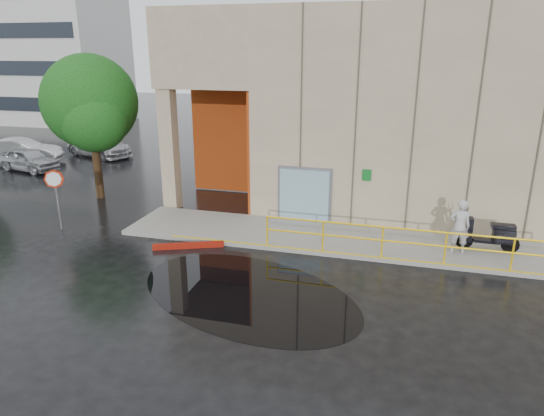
{
  "coord_description": "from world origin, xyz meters",
  "views": [
    {
      "loc": [
        3.68,
        -11.54,
        6.43
      ],
      "look_at": [
        -0.29,
        3.0,
        1.52
      ],
      "focal_mm": 32.0,
      "sensor_mm": 36.0,
      "label": 1
    }
  ],
  "objects_px": {
    "scooter": "(490,225)",
    "tree_near": "(91,106)",
    "car_b": "(21,151)",
    "car_c": "(99,145)",
    "stop_sign": "(55,186)",
    "red_curb": "(188,245)",
    "person": "(460,227)",
    "car_a": "(29,159)"
  },
  "relations": [
    {
      "from": "scooter",
      "to": "tree_near",
      "type": "height_order",
      "value": "tree_near"
    },
    {
      "from": "car_b",
      "to": "car_c",
      "type": "distance_m",
      "value": 4.44
    },
    {
      "from": "car_b",
      "to": "car_c",
      "type": "height_order",
      "value": "car_b"
    },
    {
      "from": "scooter",
      "to": "stop_sign",
      "type": "distance_m",
      "value": 15.25
    },
    {
      "from": "red_curb",
      "to": "scooter",
      "type": "bearing_deg",
      "value": 12.03
    },
    {
      "from": "red_curb",
      "to": "car_b",
      "type": "height_order",
      "value": "car_b"
    },
    {
      "from": "person",
      "to": "tree_near",
      "type": "distance_m",
      "value": 15.6
    },
    {
      "from": "car_a",
      "to": "car_c",
      "type": "xyz_separation_m",
      "value": [
        1.43,
        4.49,
        0.06
      ]
    },
    {
      "from": "car_c",
      "to": "stop_sign",
      "type": "bearing_deg",
      "value": -133.02
    },
    {
      "from": "scooter",
      "to": "stop_sign",
      "type": "bearing_deg",
      "value": -173.06
    },
    {
      "from": "person",
      "to": "car_a",
      "type": "distance_m",
      "value": 22.99
    },
    {
      "from": "scooter",
      "to": "tree_near",
      "type": "relative_size",
      "value": 0.31
    },
    {
      "from": "stop_sign",
      "to": "car_a",
      "type": "distance_m",
      "value": 11.03
    },
    {
      "from": "person",
      "to": "tree_near",
      "type": "bearing_deg",
      "value": -14.77
    },
    {
      "from": "person",
      "to": "car_c",
      "type": "height_order",
      "value": "person"
    },
    {
      "from": "scooter",
      "to": "car_b",
      "type": "height_order",
      "value": "scooter"
    },
    {
      "from": "scooter",
      "to": "car_b",
      "type": "bearing_deg",
      "value": 164.23
    },
    {
      "from": "scooter",
      "to": "red_curb",
      "type": "bearing_deg",
      "value": -167.36
    },
    {
      "from": "stop_sign",
      "to": "tree_near",
      "type": "distance_m",
      "value": 4.7
    },
    {
      "from": "red_curb",
      "to": "car_c",
      "type": "distance_m",
      "value": 17.25
    },
    {
      "from": "stop_sign",
      "to": "car_b",
      "type": "height_order",
      "value": "stop_sign"
    },
    {
      "from": "person",
      "to": "car_b",
      "type": "xyz_separation_m",
      "value": [
        -23.8,
        7.73,
        -0.3
      ]
    },
    {
      "from": "car_b",
      "to": "stop_sign",
      "type": "bearing_deg",
      "value": -151.89
    },
    {
      "from": "person",
      "to": "car_c",
      "type": "xyz_separation_m",
      "value": [
        -20.65,
        10.86,
        -0.34
      ]
    },
    {
      "from": "car_c",
      "to": "car_b",
      "type": "bearing_deg",
      "value": 153.59
    },
    {
      "from": "person",
      "to": "car_b",
      "type": "relative_size",
      "value": 0.4
    },
    {
      "from": "tree_near",
      "to": "car_c",
      "type": "bearing_deg",
      "value": 124.4
    },
    {
      "from": "car_a",
      "to": "car_b",
      "type": "relative_size",
      "value": 0.83
    },
    {
      "from": "car_c",
      "to": "tree_near",
      "type": "relative_size",
      "value": 0.77
    },
    {
      "from": "person",
      "to": "car_a",
      "type": "relative_size",
      "value": 0.48
    },
    {
      "from": "stop_sign",
      "to": "car_c",
      "type": "xyz_separation_m",
      "value": [
        -6.48,
        12.09,
        -1.0
      ]
    },
    {
      "from": "car_b",
      "to": "car_a",
      "type": "bearing_deg",
      "value": -147.4
    },
    {
      "from": "scooter",
      "to": "red_curb",
      "type": "relative_size",
      "value": 0.82
    },
    {
      "from": "scooter",
      "to": "car_a",
      "type": "height_order",
      "value": "scooter"
    },
    {
      "from": "scooter",
      "to": "tree_near",
      "type": "xyz_separation_m",
      "value": [
        -16.03,
        2.24,
        3.12
      ]
    },
    {
      "from": "person",
      "to": "stop_sign",
      "type": "bearing_deg",
      "value": 0.31
    },
    {
      "from": "person",
      "to": "tree_near",
      "type": "height_order",
      "value": "tree_near"
    },
    {
      "from": "car_a",
      "to": "car_b",
      "type": "height_order",
      "value": "car_b"
    },
    {
      "from": "red_curb",
      "to": "car_a",
      "type": "relative_size",
      "value": 0.64
    },
    {
      "from": "person",
      "to": "tree_near",
      "type": "xyz_separation_m",
      "value": [
        -15.06,
        2.68,
        3.1
      ]
    },
    {
      "from": "person",
      "to": "car_a",
      "type": "height_order",
      "value": "person"
    },
    {
      "from": "person",
      "to": "stop_sign",
      "type": "height_order",
      "value": "stop_sign"
    }
  ]
}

